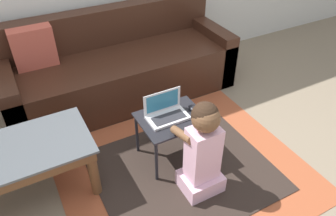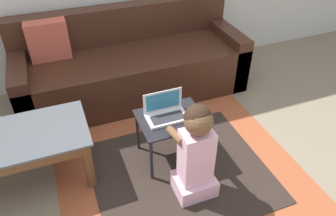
{
  "view_description": "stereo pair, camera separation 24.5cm",
  "coord_description": "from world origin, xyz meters",
  "px_view_note": "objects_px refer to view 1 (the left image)",
  "views": [
    {
      "loc": [
        -0.93,
        -1.54,
        1.94
      ],
      "look_at": [
        0.01,
        0.19,
        0.46
      ],
      "focal_mm": 35.0,
      "sensor_mm": 36.0,
      "label": 1
    },
    {
      "loc": [
        -0.7,
        -1.65,
        1.94
      ],
      "look_at": [
        0.01,
        0.19,
        0.46
      ],
      "focal_mm": 35.0,
      "sensor_mm": 36.0,
      "label": 2
    }
  ],
  "objects_px": {
    "coffee_table": "(5,162)",
    "laptop_desk": "(172,123)",
    "laptop": "(166,113)",
    "couch": "(119,69)",
    "person_seated": "(203,150)",
    "computer_mouse": "(194,108)"
  },
  "relations": [
    {
      "from": "coffee_table",
      "to": "computer_mouse",
      "type": "height_order",
      "value": "coffee_table"
    },
    {
      "from": "laptop_desk",
      "to": "couch",
      "type": "bearing_deg",
      "value": 91.32
    },
    {
      "from": "computer_mouse",
      "to": "couch",
      "type": "bearing_deg",
      "value": 101.91
    },
    {
      "from": "person_seated",
      "to": "laptop",
      "type": "bearing_deg",
      "value": 97.9
    },
    {
      "from": "coffee_table",
      "to": "couch",
      "type": "bearing_deg",
      "value": 38.14
    },
    {
      "from": "coffee_table",
      "to": "laptop_desk",
      "type": "height_order",
      "value": "coffee_table"
    },
    {
      "from": "coffee_table",
      "to": "person_seated",
      "type": "height_order",
      "value": "person_seated"
    },
    {
      "from": "computer_mouse",
      "to": "person_seated",
      "type": "bearing_deg",
      "value": -113.58
    },
    {
      "from": "coffee_table",
      "to": "laptop_desk",
      "type": "bearing_deg",
      "value": -7.1
    },
    {
      "from": "computer_mouse",
      "to": "person_seated",
      "type": "xyz_separation_m",
      "value": [
        -0.17,
        -0.39,
        -0.03
      ]
    },
    {
      "from": "coffee_table",
      "to": "laptop",
      "type": "relative_size",
      "value": 3.68
    },
    {
      "from": "laptop",
      "to": "laptop_desk",
      "type": "bearing_deg",
      "value": -38.0
    },
    {
      "from": "computer_mouse",
      "to": "person_seated",
      "type": "height_order",
      "value": "person_seated"
    },
    {
      "from": "laptop_desk",
      "to": "laptop",
      "type": "relative_size",
      "value": 1.61
    },
    {
      "from": "coffee_table",
      "to": "laptop",
      "type": "distance_m",
      "value": 1.15
    },
    {
      "from": "coffee_table",
      "to": "laptop_desk",
      "type": "xyz_separation_m",
      "value": [
        1.17,
        -0.15,
        -0.02
      ]
    },
    {
      "from": "couch",
      "to": "computer_mouse",
      "type": "xyz_separation_m",
      "value": [
        0.22,
        -1.04,
        0.12
      ]
    },
    {
      "from": "couch",
      "to": "laptop_desk",
      "type": "bearing_deg",
      "value": -88.68
    },
    {
      "from": "couch",
      "to": "coffee_table",
      "type": "distance_m",
      "value": 1.46
    },
    {
      "from": "couch",
      "to": "coffee_table",
      "type": "bearing_deg",
      "value": -141.86
    },
    {
      "from": "coffee_table",
      "to": "laptop_desk",
      "type": "distance_m",
      "value": 1.18
    },
    {
      "from": "computer_mouse",
      "to": "person_seated",
      "type": "distance_m",
      "value": 0.43
    }
  ]
}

